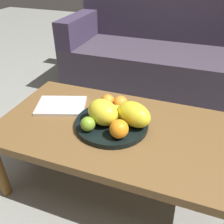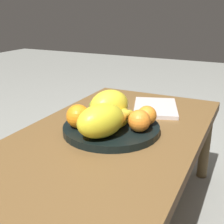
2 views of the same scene
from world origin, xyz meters
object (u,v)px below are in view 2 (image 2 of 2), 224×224
(fruit_bowl, at_px, (112,129))
(orange_left, at_px, (78,116))
(orange_right, at_px, (147,115))
(apple_front, at_px, (97,107))
(melon_smaller_beside, at_px, (109,106))
(coffee_table, at_px, (109,145))
(magazine, at_px, (155,108))
(orange_front, at_px, (139,121))
(banana_bunch, at_px, (119,120))
(melon_large_front, at_px, (101,121))

(fruit_bowl, height_order, orange_left, orange_left)
(orange_left, distance_m, orange_right, 0.24)
(orange_right, relative_size, apple_front, 1.05)
(melon_smaller_beside, xyz_separation_m, orange_right, (-0.03, 0.13, -0.02))
(coffee_table, relative_size, magazine, 4.47)
(orange_front, bearing_deg, apple_front, -111.92)
(fruit_bowl, relative_size, apple_front, 5.21)
(orange_left, relative_size, banana_bunch, 0.46)
(melon_smaller_beside, height_order, apple_front, melon_smaller_beside)
(magazine, bearing_deg, orange_front, -10.59)
(melon_large_front, relative_size, banana_bunch, 0.95)
(orange_left, xyz_separation_m, orange_right, (-0.13, 0.20, -0.01))
(orange_right, xyz_separation_m, banana_bunch, (0.07, -0.07, -0.00))
(melon_large_front, relative_size, orange_front, 2.26)
(coffee_table, distance_m, orange_right, 0.17)
(fruit_bowl, distance_m, orange_right, 0.13)
(orange_left, xyz_separation_m, magazine, (-0.37, 0.16, -0.06))
(banana_bunch, bearing_deg, coffee_table, -72.46)
(orange_left, bearing_deg, fruit_bowl, 124.29)
(fruit_bowl, xyz_separation_m, banana_bunch, (0.01, 0.03, 0.04))
(melon_smaller_beside, height_order, banana_bunch, melon_smaller_beside)
(orange_right, xyz_separation_m, magazine, (-0.24, -0.05, -0.05))
(melon_large_front, height_order, orange_right, melon_large_front)
(melon_large_front, xyz_separation_m, orange_left, (-0.03, -0.11, -0.01))
(fruit_bowl, height_order, banana_bunch, banana_bunch)
(coffee_table, xyz_separation_m, banana_bunch, (-0.01, 0.03, 0.10))
(coffee_table, distance_m, orange_left, 0.15)
(melon_smaller_beside, relative_size, banana_bunch, 0.86)
(orange_front, distance_m, apple_front, 0.22)
(orange_left, distance_m, banana_bunch, 0.14)
(coffee_table, bearing_deg, melon_smaller_beside, -156.42)
(orange_front, height_order, orange_left, orange_left)
(orange_left, distance_m, apple_front, 0.14)
(orange_right, relative_size, banana_bunch, 0.39)
(coffee_table, height_order, orange_front, orange_front)
(melon_large_front, height_order, apple_front, melon_large_front)
(melon_large_front, xyz_separation_m, orange_front, (-0.09, 0.09, -0.02))
(coffee_table, bearing_deg, orange_left, -64.73)
(orange_front, relative_size, apple_front, 1.14)
(melon_large_front, distance_m, apple_front, 0.21)
(coffee_table, relative_size, orange_right, 16.24)
(banana_bunch, relative_size, magazine, 0.71)
(orange_left, height_order, banana_bunch, orange_left)
(fruit_bowl, bearing_deg, coffee_table, -6.80)
(melon_large_front, bearing_deg, apple_front, -147.95)
(fruit_bowl, distance_m, magazine, 0.31)
(fruit_bowl, relative_size, banana_bunch, 1.93)
(melon_large_front, distance_m, orange_front, 0.13)
(magazine, bearing_deg, melon_smaller_beside, -36.43)
(orange_right, bearing_deg, fruit_bowl, -59.88)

